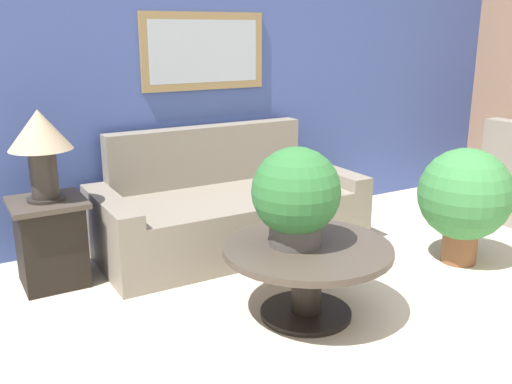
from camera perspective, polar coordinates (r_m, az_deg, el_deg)
ground_plane at (r=3.45m, az=23.83°, el=-14.49°), size 20.00×20.00×0.00m
wall_back at (r=5.05m, az=-0.10°, el=11.79°), size 7.54×0.09×2.60m
couch_main at (r=4.51m, az=-2.88°, el=-1.92°), size 2.06×0.96×0.91m
coffee_table at (r=3.42m, az=5.12°, el=-7.27°), size 1.00×1.00×0.45m
side_table at (r=4.08m, az=-19.83°, el=-4.65°), size 0.48×0.48×0.59m
table_lamp at (r=3.90m, az=-20.78°, el=4.93°), size 0.40×0.40×0.60m
potted_plant_on_table at (r=3.28m, az=4.02°, el=-0.31°), size 0.52×0.52×0.58m
potted_plant_floor at (r=4.39m, az=20.13°, el=-0.47°), size 0.67×0.67×0.86m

